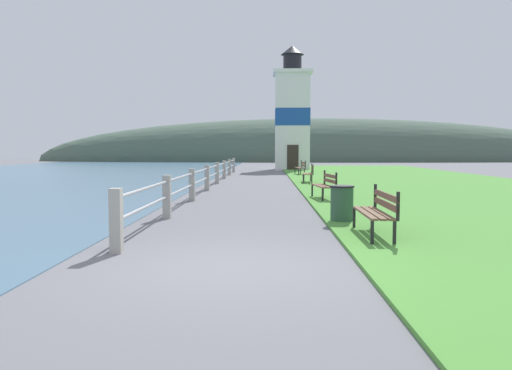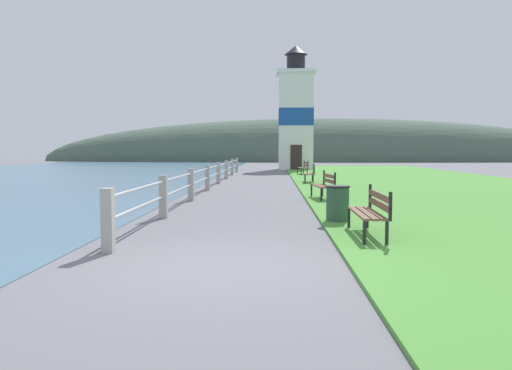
{
  "view_description": "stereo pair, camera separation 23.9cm",
  "coord_description": "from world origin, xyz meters",
  "views": [
    {
      "loc": [
        0.59,
        -6.74,
        1.64
      ],
      "look_at": [
        0.19,
        11.97,
        0.3
      ],
      "focal_mm": 35.0,
      "sensor_mm": 36.0,
      "label": 1
    },
    {
      "loc": [
        0.83,
        -6.73,
        1.64
      ],
      "look_at": [
        0.19,
        11.97,
        0.3
      ],
      "focal_mm": 35.0,
      "sensor_mm": 36.0,
      "label": 2
    }
  ],
  "objects": [
    {
      "name": "distant_hillside",
      "position": [
        8.0,
        64.11,
        0.0
      ],
      "size": [
        80.0,
        16.0,
        12.0
      ],
      "color": "#475B4C",
      "rests_on": "ground_plane"
    },
    {
      "name": "ground_plane",
      "position": [
        0.0,
        0.0,
        0.0
      ],
      "size": [
        160.0,
        160.0,
        0.0
      ],
      "primitive_type": "plane",
      "color": "slate"
    },
    {
      "name": "park_bench_near",
      "position": [
        2.63,
        2.43,
        0.54
      ],
      "size": [
        0.49,
        1.87,
        0.94
      ],
      "rotation": [
        0.0,
        0.0,
        3.13
      ],
      "color": "brown",
      "rests_on": "ground_plane"
    },
    {
      "name": "grass_verge",
      "position": [
        7.88,
        17.05,
        0.03
      ],
      "size": [
        12.0,
        51.16,
        0.06
      ],
      "color": "#4C8E38",
      "rests_on": "ground_plane"
    },
    {
      "name": "seawall_railing",
      "position": [
        -1.78,
        15.0,
        0.59
      ],
      "size": [
        0.18,
        28.17,
        1.03
      ],
      "color": "#A8A399",
      "rests_on": "ground_plane"
    },
    {
      "name": "park_bench_far",
      "position": [
        2.64,
        17.24,
        0.54
      ],
      "size": [
        0.57,
        1.78,
        0.94
      ],
      "rotation": [
        0.0,
        0.0,
        3.09
      ],
      "color": "brown",
      "rests_on": "ground_plane"
    },
    {
      "name": "trash_bin",
      "position": [
        2.26,
        4.29,
        0.42
      ],
      "size": [
        0.54,
        0.54,
        0.84
      ],
      "color": "#2D5138",
      "rests_on": "ground_plane"
    },
    {
      "name": "lighthouse",
      "position": [
        2.65,
        33.99,
        4.39
      ],
      "size": [
        3.1,
        3.1,
        9.96
      ],
      "color": "white",
      "rests_on": "ground_plane"
    },
    {
      "name": "park_bench_midway",
      "position": [
        2.48,
        9.25,
        0.54
      ],
      "size": [
        0.65,
        1.69,
        0.94
      ],
      "rotation": [
        0.0,
        0.0,
        3.25
      ],
      "color": "brown",
      "rests_on": "ground_plane"
    },
    {
      "name": "park_bench_by_lighthouse",
      "position": [
        2.78,
        25.0,
        0.54
      ],
      "size": [
        0.61,
        1.65,
        0.94
      ],
      "rotation": [
        0.0,
        0.0,
        3.23
      ],
      "color": "brown",
      "rests_on": "ground_plane"
    }
  ]
}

